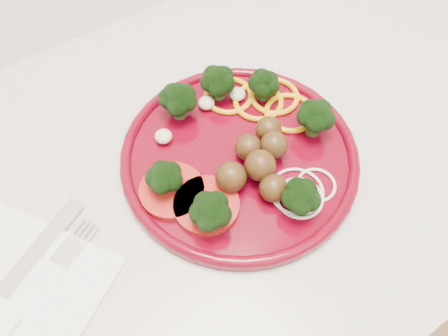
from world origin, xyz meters
TOP-DOWN VIEW (x-y plane):
  - counter at (0.00, 1.70)m, footprint 2.40×0.60m
  - plate at (0.21, 1.68)m, footprint 0.29×0.29m
  - napkin at (-0.09, 1.67)m, footprint 0.23×0.23m
  - fork at (-0.10, 1.64)m, footprint 0.19×0.11m

SIDE VIEW (x-z plane):
  - counter at x=0.00m, z-range 0.00..0.90m
  - napkin at x=-0.09m, z-range 0.90..0.90m
  - fork at x=-0.10m, z-range 0.90..0.91m
  - plate at x=0.21m, z-range 0.89..0.95m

